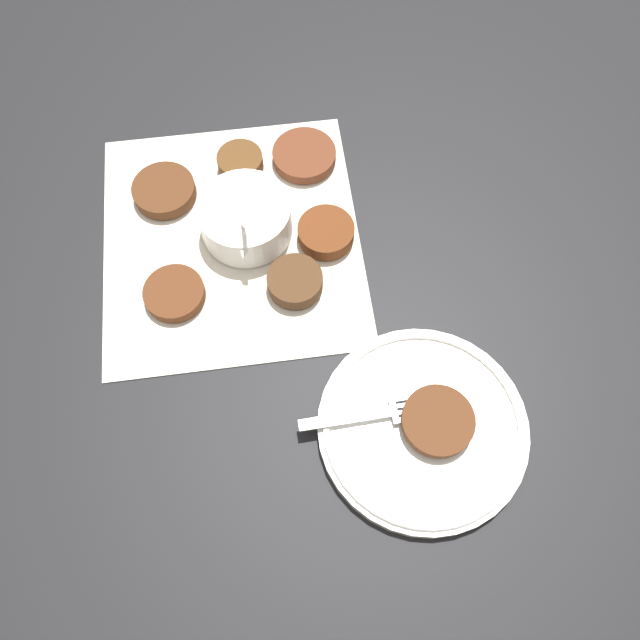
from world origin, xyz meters
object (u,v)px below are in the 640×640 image
object	(u,v)px
fritter_on_plate	(438,421)
serving_plate	(423,427)
fork	(390,411)
sauce_bowl	(244,220)

from	to	relation	value
fritter_on_plate	serving_plate	bearing A→B (deg)	-83.40
serving_plate	fork	size ratio (longest dim) A/B	1.40
sauce_bowl	serving_plate	distance (m)	0.32
fritter_on_plate	fork	bearing A→B (deg)	-105.38
sauce_bowl	serving_plate	size ratio (longest dim) A/B	0.54
sauce_bowl	fork	bearing A→B (deg)	33.17
serving_plate	fork	bearing A→B (deg)	-112.98
serving_plate	fork	distance (m)	0.04
serving_plate	fritter_on_plate	size ratio (longest dim) A/B	2.92
serving_plate	fritter_on_plate	distance (m)	0.02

